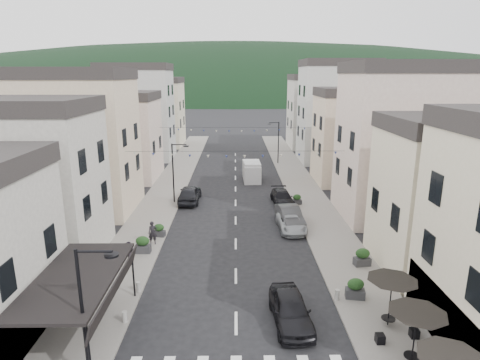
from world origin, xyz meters
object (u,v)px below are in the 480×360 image
object	(u,v)px
parked_car_c	(291,223)
pedestrian_a	(153,233)
parked_car_d	(282,198)
delivery_van	(252,171)
parked_car_a	(291,309)
parked_car_e	(190,194)
pedestrian_b	(129,253)
parked_car_b	(290,216)

from	to	relation	value
parked_car_c	pedestrian_a	distance (m)	11.13
parked_car_d	delivery_van	xyz separation A→B (m)	(-2.65, 9.41, 0.49)
pedestrian_a	parked_car_a	bearing A→B (deg)	-63.82
parked_car_e	delivery_van	bearing A→B (deg)	-126.16
parked_car_e	pedestrian_b	world-z (taller)	parked_car_e
parked_car_b	pedestrian_a	size ratio (longest dim) A/B	2.74
parked_car_d	parked_car_b	bearing A→B (deg)	-94.21
parked_car_a	parked_car_c	bearing A→B (deg)	78.15
parked_car_c	pedestrian_b	size ratio (longest dim) A/B	2.83
parked_car_d	parked_car_e	size ratio (longest dim) A/B	0.92
pedestrian_b	parked_car_a	bearing A→B (deg)	0.18
parked_car_a	parked_car_b	world-z (taller)	parked_car_b
parked_car_c	parked_car_e	xyz separation A→B (m)	(-9.15, 7.70, 0.24)
parked_car_b	parked_car_e	size ratio (longest dim) A/B	0.96
parked_car_e	pedestrian_a	xyz separation A→B (m)	(-1.58, -10.59, 0.15)
parked_car_d	delivery_van	bearing A→B (deg)	101.50
parked_car_c	delivery_van	world-z (taller)	delivery_van
parked_car_d	pedestrian_b	size ratio (longest dim) A/B	2.93
parked_car_b	parked_car_c	distance (m)	1.23
delivery_van	pedestrian_a	bearing A→B (deg)	-114.77
delivery_van	pedestrian_a	distance (m)	20.86
parked_car_c	pedestrian_b	bearing A→B (deg)	-154.52
parked_car_c	parked_car_d	xyz separation A→B (m)	(0.05, 6.91, 0.05)
parked_car_b	parked_car_e	distance (m)	11.26
parked_car_a	pedestrian_b	world-z (taller)	pedestrian_b
parked_car_a	parked_car_c	size ratio (longest dim) A/B	1.03
parked_car_b	delivery_van	size ratio (longest dim) A/B	0.97
parked_car_b	parked_car_c	xyz separation A→B (m)	(-0.05, -1.22, -0.18)
delivery_van	parked_car_b	bearing A→B (deg)	-81.87
parked_car_c	delivery_van	distance (m)	16.53
parked_car_e	pedestrian_b	xyz separation A→B (m)	(-2.49, -13.88, 0.05)
parked_car_e	pedestrian_b	distance (m)	14.11
parked_car_a	delivery_van	xyz separation A→B (m)	(-0.85, 29.01, 0.38)
parked_car_d	parked_car_a	bearing A→B (deg)	-99.46
pedestrian_a	parked_car_b	bearing A→B (deg)	4.52
parked_car_d	parked_car_e	world-z (taller)	parked_car_e
parked_car_a	parked_car_d	bearing A→B (deg)	80.76
parked_car_d	pedestrian_b	distance (m)	17.55
delivery_van	pedestrian_b	xyz separation A→B (m)	(-9.04, -22.50, -0.25)
parked_car_a	delivery_van	size ratio (longest dim) A/B	0.91
parked_car_c	parked_car_e	world-z (taller)	parked_car_e
parked_car_d	pedestrian_a	bearing A→B (deg)	-141.95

